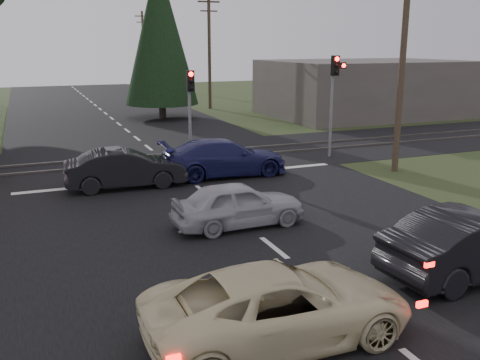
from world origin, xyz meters
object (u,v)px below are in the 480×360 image
silver_car (238,204)px  blue_sedan (224,158)px  utility_pole_far (143,47)px  cream_coupe (279,305)px  utility_pole_mid (209,50)px  utility_pole_near (403,56)px  dark_car_far (125,169)px  dark_hatchback (477,243)px  traffic_signal_right (335,86)px  traffic_signal_center (190,101)px

silver_car → blue_sedan: (1.78, 5.98, 0.08)m
utility_pole_far → cream_coupe: 60.12m
utility_pole_mid → cream_coupe: utility_pole_mid is taller
utility_pole_near → dark_car_far: size_ratio=2.05×
blue_sedan → dark_car_far: 4.07m
utility_pole_mid → blue_sedan: (-6.95, -22.04, -3.98)m
utility_pole_far → dark_hatchback: utility_pole_far is taller
blue_sedan → traffic_signal_right: bearing=-73.1°
traffic_signal_center → utility_pole_near: bearing=-32.0°
blue_sedan → cream_coupe: bearing=166.9°
traffic_signal_right → dark_car_far: bearing=-169.3°
dark_hatchback → dark_car_far: size_ratio=1.08×
traffic_signal_right → dark_car_far: (-10.05, -1.90, -2.59)m
silver_car → dark_hatchback: bearing=-145.4°
traffic_signal_center → silver_car: size_ratio=1.05×
silver_car → blue_sedan: bearing=-18.1°
utility_pole_near → cream_coupe: (-10.37, -10.08, -4.04)m
utility_pole_mid → cream_coupe: (-10.37, -34.08, -4.04)m
utility_pole_far → dark_hatchback: 58.60m
traffic_signal_center → utility_pole_mid: size_ratio=0.46×
traffic_signal_center → utility_pole_near: utility_pole_near is taller
traffic_signal_right → silver_car: traffic_signal_right is taller
cream_coupe → traffic_signal_right: bearing=-34.7°
silver_car → dark_car_far: size_ratio=0.89×
utility_pole_mid → blue_sedan: 23.45m
traffic_signal_right → dark_hatchback: (-3.95, -12.73, -2.53)m
utility_pole_near → dark_hatchback: (-4.91, -9.26, -3.94)m
cream_coupe → dark_hatchback: size_ratio=1.04×
utility_pole_near → cream_coupe: 15.02m
utility_pole_far → cream_coupe: (-10.37, -59.08, -4.04)m
utility_pole_far → cream_coupe: bearing=-100.0°
cream_coupe → utility_pole_far: bearing=-9.9°
traffic_signal_right → blue_sedan: (-5.99, -1.51, -2.57)m
dark_car_far → utility_pole_mid: bearing=-24.0°
traffic_signal_center → dark_hatchback: bearing=-79.5°
cream_coupe → utility_pole_mid: bearing=-16.9°
utility_pole_near → dark_car_far: utility_pole_near is taller
traffic_signal_right → blue_sedan: size_ratio=0.92×
utility_pole_mid → dark_hatchback: size_ratio=1.90×
utility_pole_far → blue_sedan: (-6.95, -47.04, -3.98)m
cream_coupe → blue_sedan: (3.42, 12.05, 0.06)m
utility_pole_far → utility_pole_near: bearing=-90.0°
traffic_signal_right → utility_pole_far: utility_pole_far is taller
utility_pole_mid → traffic_signal_center: bearing=-111.2°
silver_car → traffic_signal_right: bearing=-47.5°
silver_car → traffic_signal_center: bearing=-9.5°
silver_car → cream_coupe: bearing=163.4°
utility_pole_far → blue_sedan: utility_pole_far is taller
traffic_signal_right → utility_pole_far: bearing=88.8°
utility_pole_far → blue_sedan: 47.72m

